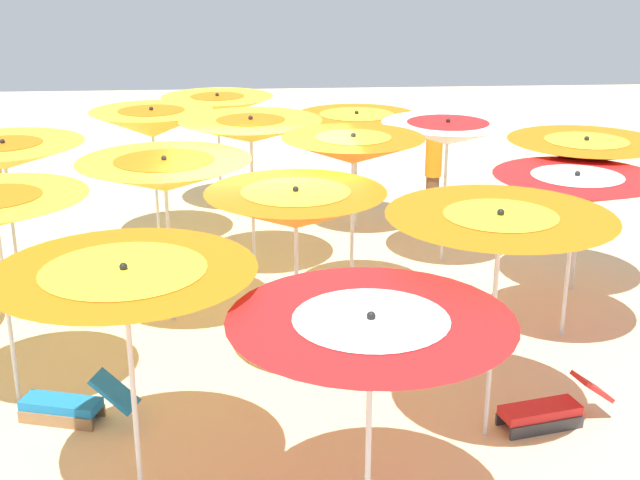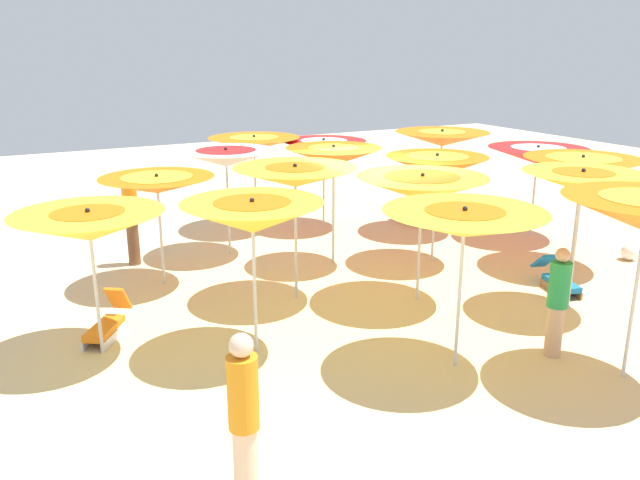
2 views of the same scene
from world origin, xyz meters
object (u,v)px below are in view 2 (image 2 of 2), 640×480
at_px(beach_umbrella_2, 324,147).
at_px(beach_umbrella_13, 464,223).
at_px(beachgoer_0, 558,301).
at_px(lounger_1, 415,216).
at_px(beach_umbrella_1, 442,139).
at_px(beach_umbrella_5, 437,166).
at_px(beach_umbrella_10, 295,177).
at_px(beach_umbrella_3, 254,143).
at_px(beach_umbrella_8, 582,182).
at_px(beach_umbrella_14, 253,217).
at_px(beach_ball, 629,252).
at_px(beach_umbrella_15, 89,226).
at_px(lounger_2, 107,324).
at_px(beach_umbrella_6, 334,156).
at_px(beach_umbrella_0, 538,155).
at_px(beachgoer_2, 131,217).
at_px(beach_umbrella_11, 157,185).
at_px(lounger_0, 558,280).
at_px(beach_umbrella_9, 422,188).
at_px(beach_umbrella_7, 226,158).
at_px(beach_umbrella_4, 582,167).
at_px(beachgoer_1, 244,417).

bearing_deg(beach_umbrella_2, beach_umbrella_13, -14.05).
bearing_deg(beachgoer_0, lounger_1, 73.36).
distance_m(beach_umbrella_1, beach_umbrella_2, 2.83).
height_order(beach_umbrella_5, beach_umbrella_10, beach_umbrella_10).
distance_m(beach_umbrella_3, beach_umbrella_8, 7.84).
bearing_deg(beach_umbrella_14, beach_ball, 91.69).
xyz_separation_m(beach_umbrella_3, beach_umbrella_15, (5.34, -4.67, -0.15)).
xyz_separation_m(beach_umbrella_13, lounger_2, (-3.28, -4.17, -1.87)).
bearing_deg(beach_umbrella_6, lounger_2, -72.95).
relative_size(beach_umbrella_14, lounger_1, 1.82).
bearing_deg(beach_umbrella_0, beach_umbrella_2, -127.83).
relative_size(beach_umbrella_14, beachgoer_2, 1.23).
distance_m(beach_umbrella_3, beach_umbrella_11, 4.24).
height_order(beach_umbrella_1, lounger_0, beach_umbrella_1).
height_order(beach_umbrella_2, beach_umbrella_9, beach_umbrella_9).
bearing_deg(beach_umbrella_11, beachgoer_2, -170.82).
distance_m(beach_umbrella_5, beach_umbrella_7, 4.36).
bearing_deg(beach_ball, beach_umbrella_3, -135.43).
bearing_deg(beach_umbrella_9, beach_umbrella_15, -94.88).
height_order(beach_umbrella_3, beachgoer_0, beach_umbrella_3).
bearing_deg(beach_umbrella_4, beach_ball, 76.91).
height_order(beach_umbrella_8, lounger_2, beach_umbrella_8).
bearing_deg(beachgoer_1, beach_umbrella_0, -65.93).
xyz_separation_m(beach_umbrella_3, beach_umbrella_4, (5.75, 4.61, -0.05)).
height_order(beach_umbrella_5, beachgoer_1, beach_umbrella_5).
height_order(beach_umbrella_15, lounger_1, beach_umbrella_15).
distance_m(beach_umbrella_3, beachgoer_2, 3.79).
height_order(beach_umbrella_3, beach_umbrella_6, beach_umbrella_6).
xyz_separation_m(beach_umbrella_7, beachgoer_1, (7.72, -2.68, -1.13)).
bearing_deg(beach_umbrella_1, beach_umbrella_6, -73.62).
bearing_deg(lounger_1, lounger_0, -18.14).
xyz_separation_m(beach_umbrella_3, beach_umbrella_13, (8.09, -0.32, -0.01)).
relative_size(beach_umbrella_5, lounger_2, 1.96).
xyz_separation_m(beach_umbrella_11, beach_ball, (3.18, 9.08, -1.75)).
bearing_deg(lounger_0, beach_umbrella_10, -97.71).
distance_m(beach_umbrella_7, beach_umbrella_14, 4.82).
relative_size(beach_umbrella_3, beach_umbrella_13, 0.99).
bearing_deg(lounger_1, beach_umbrella_0, 26.45).
distance_m(beach_umbrella_4, beach_umbrella_8, 2.45).
xyz_separation_m(beach_umbrella_3, lounger_0, (6.65, 3.25, -1.89)).
bearing_deg(beach_umbrella_11, beach_umbrella_6, 82.72).
relative_size(beach_umbrella_1, lounger_1, 1.93).
bearing_deg(beachgoer_1, beach_umbrella_3, -29.79).
height_order(beach_umbrella_14, lounger_2, beach_umbrella_14).
height_order(beach_umbrella_2, beachgoer_2, beach_umbrella_2).
height_order(beach_umbrella_1, lounger_2, beach_umbrella_1).
relative_size(lounger_1, lounger_2, 1.10).
height_order(beach_umbrella_4, lounger_1, beach_umbrella_4).
bearing_deg(beach_ball, beachgoer_2, -116.38).
height_order(beach_umbrella_6, beachgoer_0, beach_umbrella_6).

